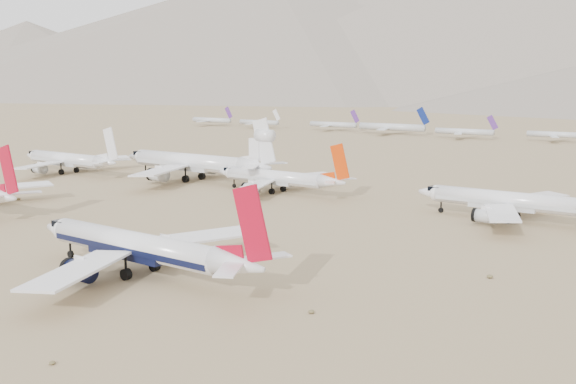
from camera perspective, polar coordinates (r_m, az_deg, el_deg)
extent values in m
plane|color=#88734F|center=(99.37, -10.32, -7.99)|extent=(7000.00, 7000.00, 0.00)
cylinder|color=white|center=(104.24, -13.58, -4.56)|extent=(35.19, 4.16, 4.16)
cube|color=black|center=(104.36, -13.57, -4.83)|extent=(34.49, 4.22, 0.94)
sphere|color=white|center=(117.90, -19.16, -3.21)|extent=(4.16, 4.16, 4.16)
cube|color=black|center=(118.18, -19.36, -2.63)|extent=(2.91, 2.70, 1.04)
cone|color=white|center=(89.19, -4.39, -6.46)|extent=(8.80, 4.16, 4.16)
cube|color=white|center=(95.02, -18.17, -6.57)|extent=(13.59, 21.42, 0.65)
cube|color=white|center=(85.03, -5.28, -6.90)|extent=(5.59, 7.30, 0.25)
cylinder|color=black|center=(101.26, -17.98, -6.69)|extent=(4.89, 2.99, 2.99)
cube|color=white|center=(110.69, -7.78, -3.96)|extent=(13.59, 21.42, 0.65)
cube|color=white|center=(91.03, -1.91, -5.78)|extent=(5.59, 7.30, 0.25)
cylinder|color=black|center=(111.86, -10.81, -4.89)|extent=(4.89, 2.99, 2.99)
cube|color=#AB0820|center=(86.20, -3.20, -2.85)|extent=(6.67, 0.33, 10.99)
cylinder|color=black|center=(118.01, -18.76, -5.26)|extent=(1.25, 0.52, 1.25)
cylinder|color=black|center=(102.36, -14.20, -7.11)|extent=(1.75, 1.04, 1.75)
cylinder|color=black|center=(106.01, -11.78, -6.44)|extent=(1.75, 1.04, 1.75)
cone|color=white|center=(155.46, -23.95, -0.39)|extent=(8.95, 4.29, 4.29)
cube|color=white|center=(178.42, -23.58, 0.44)|extent=(13.82, 21.78, 0.67)
cube|color=white|center=(155.97, -22.33, -0.05)|extent=(5.68, 7.43, 0.26)
cube|color=#AB0820|center=(152.48, -23.63, 1.81)|extent=(6.78, 0.34, 11.18)
cylinder|color=white|center=(149.76, 18.91, -0.70)|extent=(32.67, 3.97, 3.97)
cube|color=silver|center=(149.85, 18.90, -0.88)|extent=(32.02, 4.03, 0.89)
sphere|color=white|center=(155.20, 13.15, -0.10)|extent=(3.97, 3.97, 3.97)
cube|color=black|center=(155.26, 12.96, 0.32)|extent=(2.78, 2.58, 0.99)
cube|color=white|center=(138.32, 18.48, -1.76)|extent=(12.62, 19.88, 0.61)
cylinder|color=silver|center=(143.16, 17.20, -2.07)|extent=(4.54, 2.86, 2.86)
cube|color=white|center=(160.14, 20.98, -0.44)|extent=(12.62, 19.88, 0.61)
cylinder|color=silver|center=(158.33, 19.10, -1.10)|extent=(4.54, 2.86, 2.86)
cylinder|color=black|center=(155.51, 13.43, -1.58)|extent=(1.19, 0.50, 1.19)
cylinder|color=black|center=(147.43, 19.02, -2.33)|extent=(1.67, 0.99, 1.67)
cylinder|color=black|center=(152.67, 19.63, -1.98)|extent=(1.67, 0.99, 1.67)
cylinder|color=white|center=(179.47, -1.27, 1.34)|extent=(31.30, 3.83, 3.83)
cube|color=silver|center=(179.54, -1.27, 1.19)|extent=(30.67, 3.88, 0.86)
sphere|color=white|center=(189.26, -5.05, 1.72)|extent=(3.83, 3.83, 3.83)
cube|color=black|center=(189.50, -5.18, 2.05)|extent=(2.68, 2.49, 0.96)
cone|color=white|center=(168.55, 3.98, 0.90)|extent=(7.82, 3.83, 3.83)
cube|color=white|center=(169.49, -2.87, 0.63)|extent=(12.09, 19.05, 0.59)
cube|color=white|center=(164.65, 3.76, 0.87)|extent=(4.97, 6.50, 0.23)
cylinder|color=silver|center=(174.86, -3.26, 0.32)|extent=(4.35, 2.75, 2.75)
cube|color=white|center=(187.02, 1.37, 1.46)|extent=(12.09, 19.05, 0.59)
cube|color=white|center=(170.76, 5.05, 1.16)|extent=(4.97, 6.50, 0.23)
cylinder|color=silver|center=(186.99, -0.26, 0.93)|extent=(4.35, 2.75, 2.75)
cube|color=red|center=(166.71, 4.63, 2.68)|extent=(5.93, 0.31, 9.77)
cylinder|color=black|center=(189.18, -4.81, 0.55)|extent=(1.15, 0.48, 1.15)
cylinder|color=black|center=(177.12, -1.45, 0.06)|extent=(1.61, 0.96, 1.61)
cylinder|color=black|center=(181.35, -0.43, 0.28)|extent=(1.61, 0.96, 1.61)
cylinder|color=white|center=(204.72, -8.77, 2.68)|extent=(43.64, 5.22, 5.22)
cube|color=silver|center=(204.79, -8.76, 2.50)|extent=(42.76, 5.30, 1.18)
sphere|color=white|center=(220.53, -12.81, 3.03)|extent=(5.22, 5.22, 5.22)
cube|color=black|center=(220.97, -12.96, 3.41)|extent=(3.66, 3.40, 1.31)
cone|color=white|center=(186.80, -2.86, 2.27)|extent=(10.91, 5.22, 5.22)
cube|color=white|center=(191.84, -11.26, 1.89)|extent=(16.85, 26.56, 0.81)
cube|color=white|center=(181.52, -3.34, 2.26)|extent=(6.93, 9.06, 0.31)
cylinder|color=silver|center=(199.45, -11.41, 1.48)|extent=(6.06, 3.76, 3.76)
cube|color=white|center=(213.70, -5.22, 2.78)|extent=(16.85, 26.56, 0.81)
cube|color=white|center=(189.35, -1.41, 2.57)|extent=(6.93, 9.06, 0.31)
cylinder|color=silver|center=(214.47, -7.19, 2.13)|extent=(6.06, 3.76, 3.76)
cube|color=white|center=(184.15, -2.15, 4.53)|extent=(8.27, 0.42, 13.63)
cylinder|color=white|center=(183.83, -2.08, 5.05)|extent=(5.45, 3.39, 3.39)
cylinder|color=black|center=(220.17, -12.54, 1.66)|extent=(1.57, 0.65, 1.57)
cylinder|color=black|center=(201.50, -9.09, 1.16)|extent=(2.19, 1.31, 2.19)
cylinder|color=black|center=(206.68, -7.66, 1.39)|extent=(2.19, 1.31, 2.19)
cylinder|color=white|center=(232.43, -19.16, 2.79)|extent=(34.99, 4.30, 4.30)
cube|color=silver|center=(232.49, -19.15, 2.66)|extent=(34.29, 4.36, 0.97)
sphere|color=white|center=(246.92, -21.49, 3.01)|extent=(4.30, 4.30, 4.30)
cube|color=black|center=(247.35, -21.59, 3.29)|extent=(3.01, 2.79, 1.07)
cone|color=white|center=(215.10, -15.84, 2.55)|extent=(8.75, 4.30, 4.30)
cube|color=white|center=(223.46, -21.34, 2.23)|extent=(13.51, 21.30, 0.66)
cube|color=white|center=(211.24, -16.42, 2.55)|extent=(5.55, 7.26, 0.26)
cylinder|color=silver|center=(229.54, -21.17, 1.92)|extent=(4.86, 3.10, 3.10)
cube|color=white|center=(237.61, -16.33, 2.88)|extent=(13.51, 21.30, 0.66)
cube|color=white|center=(216.24, -14.73, 2.78)|extent=(5.55, 7.26, 0.26)
cylinder|color=silver|center=(239.31, -17.69, 2.39)|extent=(4.86, 3.10, 3.10)
cube|color=white|center=(212.61, -15.51, 4.14)|extent=(6.63, 0.34, 10.93)
cylinder|color=black|center=(246.48, -21.30, 2.01)|extent=(1.29, 0.54, 1.29)
cylinder|color=black|center=(230.00, -19.51, 1.69)|extent=(1.81, 1.07, 1.81)
cylinder|color=black|center=(233.43, -18.29, 1.86)|extent=(1.81, 1.07, 1.81)
cylinder|color=silver|center=(496.42, -6.81, 6.36)|extent=(36.83, 3.64, 3.64)
cube|color=#562A85|center=(484.56, -5.30, 7.05)|extent=(7.34, 0.36, 9.24)
cube|color=silver|center=(489.49, -7.57, 6.24)|extent=(9.70, 16.96, 0.36)
cube|color=silver|center=(503.48, -6.07, 6.36)|extent=(9.70, 16.96, 0.36)
cylinder|color=silver|center=(464.93, -2.61, 6.21)|extent=(33.84, 3.34, 3.34)
cube|color=white|center=(454.91, -1.04, 6.86)|extent=(6.74, 0.33, 8.49)
cube|color=silver|center=(458.15, -3.30, 6.09)|extent=(8.91, 15.58, 0.33)
cube|color=silver|center=(471.83, -1.94, 6.19)|extent=(8.91, 15.58, 0.33)
cylinder|color=silver|center=(436.38, 4.02, 6.00)|extent=(35.80, 3.54, 3.54)
cube|color=#562A85|center=(427.41, 5.96, 6.71)|extent=(7.13, 0.35, 8.98)
cube|color=silver|center=(428.59, 3.36, 5.88)|extent=(9.43, 16.48, 0.35)
cube|color=silver|center=(444.29, 4.66, 5.98)|extent=(9.43, 16.48, 0.35)
cylinder|color=silver|center=(406.83, 9.19, 5.72)|extent=(44.20, 4.37, 4.37)
cube|color=navy|center=(397.52, 11.91, 6.63)|extent=(8.80, 0.44, 11.09)
cube|color=silver|center=(396.71, 8.44, 5.56)|extent=(11.64, 20.35, 0.44)
cube|color=silver|center=(417.10, 9.90, 5.70)|extent=(11.64, 20.35, 0.44)
cylinder|color=silver|center=(380.96, 15.38, 5.20)|extent=(34.12, 3.37, 3.37)
cube|color=#562A85|center=(375.29, 17.72, 5.91)|extent=(6.80, 0.34, 8.56)
cube|color=silver|center=(372.76, 14.89, 5.06)|extent=(8.99, 15.71, 0.34)
cube|color=silver|center=(389.26, 15.84, 5.18)|extent=(8.99, 15.71, 0.34)
cylinder|color=silver|center=(374.44, 22.86, 4.72)|extent=(31.89, 3.15, 3.15)
cube|color=silver|center=(366.46, 22.56, 4.58)|extent=(8.40, 14.68, 0.32)
cube|color=silver|center=(382.49, 23.14, 4.71)|extent=(8.40, 14.68, 0.32)
cone|color=slate|center=(3164.56, -22.05, 11.03)|extent=(2048.00, 2048.00, 320.00)
cone|color=slate|center=(2529.83, -15.52, 11.28)|extent=(1456.00, 1456.00, 260.00)
cone|color=slate|center=(2256.94, -1.59, 13.92)|extent=(3024.00, 3024.00, 420.00)
cone|color=slate|center=(1846.90, 7.99, 12.99)|extent=(1800.00, 1800.00, 300.00)
cone|color=slate|center=(1954.60, -17.73, 9.79)|extent=(1080.00, 1080.00, 120.00)
cone|color=slate|center=(1396.21, 2.55, 10.07)|extent=(855.00, 855.00, 95.00)
ellipsoid|color=brown|center=(182.11, -22.83, -0.57)|extent=(1.12, 1.12, 0.62)
ellipsoid|color=brown|center=(130.63, -15.03, -3.84)|extent=(0.98, 0.98, 0.54)
ellipsoid|color=brown|center=(75.21, -20.23, -14.05)|extent=(0.70, 0.70, 0.39)
ellipsoid|color=brown|center=(85.43, 2.09, -10.58)|extent=(0.84, 0.84, 0.46)
ellipsoid|color=brown|center=(105.04, 17.51, -7.16)|extent=(0.98, 0.98, 0.54)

